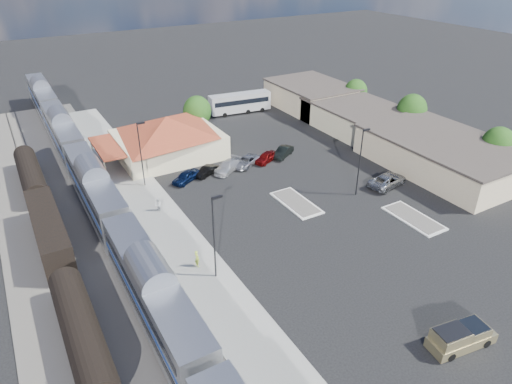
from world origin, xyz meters
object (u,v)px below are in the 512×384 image
coach_bus (240,102)px  station_depot (167,136)px  suv (388,180)px  pickup_truck (462,337)px

coach_bus → station_depot: bearing=129.4°
suv → coach_bus: size_ratio=0.51×
station_depot → suv: bearing=-48.1°
station_depot → suv: size_ratio=3.01×
station_depot → suv: (21.78, -24.25, -2.28)m
station_depot → coach_bus: 22.37m
station_depot → coach_bus: bearing=32.5°
coach_bus → suv: bearing=-168.4°
station_depot → pickup_truck: 48.23m
suv → coach_bus: (-2.93, 36.25, 1.33)m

